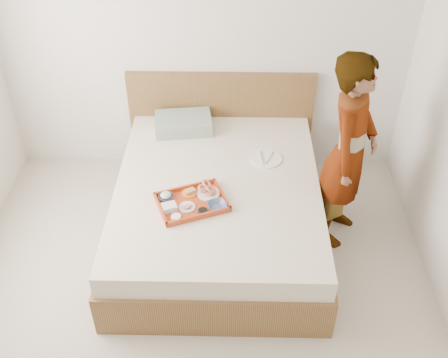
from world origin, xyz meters
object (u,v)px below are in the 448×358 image
at_px(tray, 192,202).
at_px(bed, 218,209).
at_px(person, 349,153).
at_px(dinner_plate, 266,159).

bearing_deg(tray, bed, 32.51).
bearing_deg(bed, tray, -125.79).
distance_m(bed, tray, 0.42).
bearing_deg(person, bed, 117.74).
xyz_separation_m(bed, dinner_plate, (0.38, 0.31, 0.27)).
relative_size(dinner_plate, person, 0.16).
height_order(bed, person, person).
bearing_deg(tray, person, -7.10).
xyz_separation_m(tray, person, (1.14, 0.30, 0.24)).
xyz_separation_m(bed, person, (0.96, 0.05, 0.53)).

